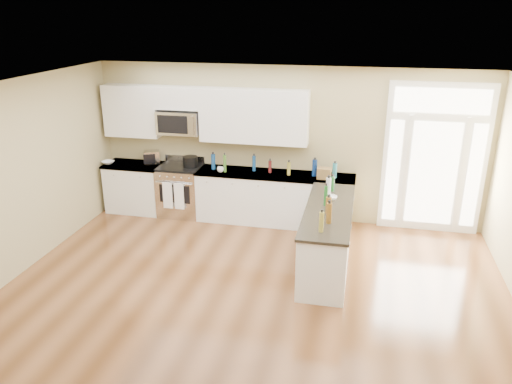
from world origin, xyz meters
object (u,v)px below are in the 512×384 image
peninsula_cabinet (327,239)px  kitchen_range (181,190)px  stockpot (190,161)px  toaster_oven (152,157)px

peninsula_cabinet → kitchen_range: (-2.88, 1.45, 0.04)m
stockpot → toaster_oven: size_ratio=0.98×
kitchen_range → stockpot: bearing=9.6°
toaster_oven → stockpot: bearing=-29.8°
peninsula_cabinet → stockpot: 3.12m
toaster_oven → peninsula_cabinet: bearing=-47.7°
peninsula_cabinet → stockpot: stockpot is taller
stockpot → peninsula_cabinet: bearing=-29.0°
kitchen_range → stockpot: size_ratio=3.94×
peninsula_cabinet → stockpot: bearing=151.0°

